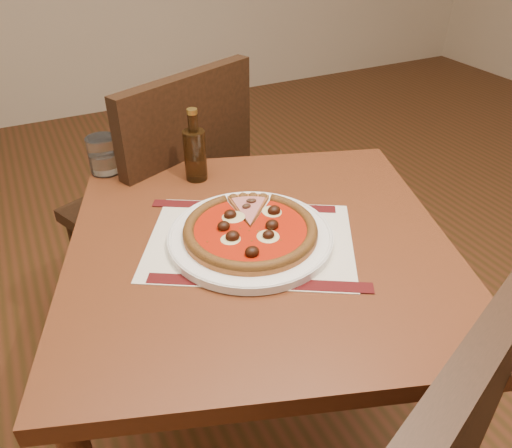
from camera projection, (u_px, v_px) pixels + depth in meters
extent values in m
cube|color=brown|center=(260.00, 248.00, 1.07)|extent=(1.02, 1.02, 0.04)
cylinder|color=brown|center=(131.00, 287.00, 1.53)|extent=(0.05, 0.05, 0.71)
cylinder|color=brown|center=(352.00, 268.00, 1.60)|extent=(0.05, 0.05, 0.71)
cube|color=black|center=(154.00, 211.00, 1.67)|extent=(0.60, 0.60, 0.04)
cylinder|color=black|center=(167.00, 225.00, 2.04)|extent=(0.04, 0.04, 0.45)
cylinder|color=black|center=(84.00, 272.00, 1.79)|extent=(0.04, 0.04, 0.45)
cylinder|color=black|center=(238.00, 264.00, 1.83)|extent=(0.04, 0.04, 0.45)
cylinder|color=black|center=(155.00, 324.00, 1.58)|extent=(0.04, 0.04, 0.45)
cube|color=black|center=(191.00, 159.00, 1.41)|extent=(0.44, 0.22, 0.48)
cube|color=white|center=(250.00, 241.00, 1.06)|extent=(0.53, 0.48, 0.00)
cylinder|color=white|center=(250.00, 237.00, 1.05)|extent=(0.35, 0.35, 0.02)
cylinder|color=#B0632A|center=(250.00, 231.00, 1.04)|extent=(0.28, 0.28, 0.01)
torus|color=brown|center=(250.00, 229.00, 1.04)|extent=(0.28, 0.28, 0.02)
cylinder|color=#AD1B08|center=(250.00, 228.00, 1.04)|extent=(0.24, 0.24, 0.00)
ellipsoid|color=beige|center=(235.00, 217.00, 1.07)|extent=(0.05, 0.04, 0.01)
ellipsoid|color=beige|center=(222.00, 243.00, 0.99)|extent=(0.05, 0.04, 0.01)
ellipsoid|color=beige|center=(269.00, 236.00, 1.01)|extent=(0.05, 0.04, 0.01)
ellipsoid|color=beige|center=(272.00, 210.00, 1.09)|extent=(0.05, 0.04, 0.01)
ellipsoid|color=black|center=(230.00, 211.00, 1.06)|extent=(0.03, 0.02, 0.02)
ellipsoid|color=black|center=(207.00, 223.00, 1.03)|extent=(0.03, 0.02, 0.02)
ellipsoid|color=black|center=(230.00, 234.00, 0.99)|extent=(0.03, 0.02, 0.02)
ellipsoid|color=black|center=(252.00, 248.00, 0.95)|extent=(0.03, 0.02, 0.02)
ellipsoid|color=black|center=(272.00, 233.00, 0.99)|extent=(0.03, 0.02, 0.02)
ellipsoid|color=black|center=(294.00, 220.00, 1.03)|extent=(0.03, 0.02, 0.02)
ellipsoid|color=black|center=(269.00, 210.00, 1.07)|extent=(0.03, 0.02, 0.02)
ellipsoid|color=#3B2315|center=(253.00, 211.00, 1.08)|extent=(0.02, 0.01, 0.01)
ellipsoid|color=#3B2315|center=(249.00, 201.00, 1.12)|extent=(0.02, 0.01, 0.01)
ellipsoid|color=#3B2315|center=(245.00, 211.00, 1.08)|extent=(0.02, 0.01, 0.01)
cylinder|color=white|center=(104.00, 155.00, 1.29)|extent=(0.10, 0.10, 0.10)
cylinder|color=#311E0C|center=(195.00, 155.00, 1.25)|extent=(0.06, 0.06, 0.13)
cylinder|color=#311E0C|center=(193.00, 124.00, 1.20)|extent=(0.02, 0.02, 0.06)
cylinder|color=olive|center=(192.00, 111.00, 1.18)|extent=(0.03, 0.03, 0.01)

